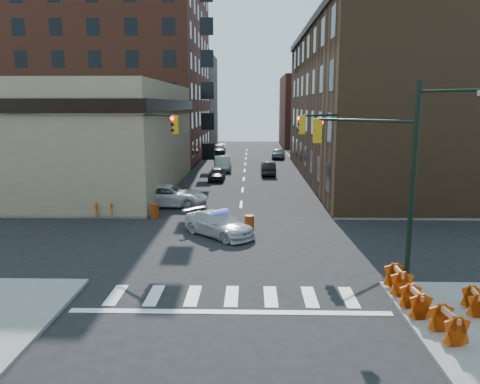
{
  "coord_description": "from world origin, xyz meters",
  "views": [
    {
      "loc": [
        0.72,
        -23.74,
        7.28
      ],
      "look_at": [
        0.08,
        3.32,
        2.2
      ],
      "focal_mm": 35.0,
      "sensor_mm": 36.0,
      "label": 1
    }
  ],
  "objects_px": {
    "pickup": "(169,196)",
    "pedestrian_b": "(64,201)",
    "pedestrian_a": "(132,195)",
    "parked_car_wfar": "(222,164)",
    "barricade_se_a": "(398,280)",
    "parked_car_enear": "(268,168)",
    "barrel_bank": "(155,211)",
    "police_car": "(219,224)",
    "parked_car_wnear": "(217,174)",
    "barricade_nw_a": "(139,207)",
    "barrel_road": "(249,224)"
  },
  "relations": [
    {
      "from": "pickup",
      "to": "barrel_bank",
      "type": "xyz_separation_m",
      "value": [
        -0.31,
        -3.73,
        -0.28
      ]
    },
    {
      "from": "barricade_se_a",
      "to": "barricade_nw_a",
      "type": "distance_m",
      "value": 18.36
    },
    {
      "from": "parked_car_enear",
      "to": "barricade_se_a",
      "type": "height_order",
      "value": "parked_car_enear"
    },
    {
      "from": "parked_car_wnear",
      "to": "pedestrian_b",
      "type": "bearing_deg",
      "value": -120.77
    },
    {
      "from": "pedestrian_b",
      "to": "barrel_road",
      "type": "height_order",
      "value": "pedestrian_b"
    },
    {
      "from": "parked_car_wnear",
      "to": "barrel_bank",
      "type": "xyz_separation_m",
      "value": [
        -2.91,
        -15.41,
        -0.15
      ]
    },
    {
      "from": "barrel_bank",
      "to": "barrel_road",
      "type": "bearing_deg",
      "value": -26.28
    },
    {
      "from": "pedestrian_a",
      "to": "barrel_road",
      "type": "relative_size",
      "value": 2.05
    },
    {
      "from": "parked_car_wfar",
      "to": "barrel_road",
      "type": "bearing_deg",
      "value": -90.69
    },
    {
      "from": "parked_car_enear",
      "to": "barrel_road",
      "type": "xyz_separation_m",
      "value": [
        -1.86,
        -22.16,
        -0.22
      ]
    },
    {
      "from": "pedestrian_b",
      "to": "barrel_road",
      "type": "xyz_separation_m",
      "value": [
        12.31,
        -3.75,
        -0.52
      ]
    },
    {
      "from": "police_car",
      "to": "parked_car_wfar",
      "type": "bearing_deg",
      "value": 46.87
    },
    {
      "from": "parked_car_enear",
      "to": "pedestrian_b",
      "type": "distance_m",
      "value": 23.23
    },
    {
      "from": "parked_car_wnear",
      "to": "barrel_road",
      "type": "xyz_separation_m",
      "value": [
        3.24,
        -18.44,
        -0.16
      ]
    },
    {
      "from": "barrel_bank",
      "to": "barricade_nw_a",
      "type": "xyz_separation_m",
      "value": [
        -1.21,
        0.68,
        0.1
      ]
    },
    {
      "from": "police_car",
      "to": "parked_car_wfar",
      "type": "distance_m",
      "value": 26.27
    },
    {
      "from": "barrel_road",
      "to": "barricade_nw_a",
      "type": "bearing_deg",
      "value": 153.2
    },
    {
      "from": "parked_car_enear",
      "to": "barrel_road",
      "type": "height_order",
      "value": "parked_car_enear"
    },
    {
      "from": "parked_car_enear",
      "to": "parked_car_wnear",
      "type": "bearing_deg",
      "value": 35.42
    },
    {
      "from": "parked_car_enear",
      "to": "pedestrian_b",
      "type": "xyz_separation_m",
      "value": [
        -14.17,
        -18.41,
        0.3
      ]
    },
    {
      "from": "pedestrian_a",
      "to": "pedestrian_b",
      "type": "bearing_deg",
      "value": -138.47
    },
    {
      "from": "police_car",
      "to": "barricade_nw_a",
      "type": "bearing_deg",
      "value": 94.26
    },
    {
      "from": "parked_car_wfar",
      "to": "barrel_bank",
      "type": "bearing_deg",
      "value": -105.45
    },
    {
      "from": "pickup",
      "to": "barrel_road",
      "type": "height_order",
      "value": "pickup"
    },
    {
      "from": "police_car",
      "to": "barricade_nw_a",
      "type": "height_order",
      "value": "police_car"
    },
    {
      "from": "parked_car_wfar",
      "to": "barricade_se_a",
      "type": "relative_size",
      "value": 3.81
    },
    {
      "from": "parked_car_wfar",
      "to": "barrel_bank",
      "type": "relative_size",
      "value": 4.9
    },
    {
      "from": "pickup",
      "to": "pedestrian_b",
      "type": "distance_m",
      "value": 7.15
    },
    {
      "from": "parked_car_wnear",
      "to": "parked_car_wfar",
      "type": "xyz_separation_m",
      "value": [
        0.09,
        6.85,
        0.15
      ]
    },
    {
      "from": "pickup",
      "to": "parked_car_wfar",
      "type": "xyz_separation_m",
      "value": [
        2.69,
        18.53,
        0.02
      ]
    },
    {
      "from": "pedestrian_a",
      "to": "pedestrian_b",
      "type": "height_order",
      "value": "pedestrian_a"
    },
    {
      "from": "pickup",
      "to": "barricade_nw_a",
      "type": "height_order",
      "value": "pickup"
    },
    {
      "from": "parked_car_enear",
      "to": "barrel_bank",
      "type": "xyz_separation_m",
      "value": [
        -8.0,
        -19.12,
        -0.21
      ]
    },
    {
      "from": "police_car",
      "to": "barricade_nw_a",
      "type": "xyz_separation_m",
      "value": [
        -5.64,
        4.65,
        -0.08
      ]
    },
    {
      "from": "parked_car_enear",
      "to": "barrel_bank",
      "type": "bearing_deg",
      "value": 66.6
    },
    {
      "from": "police_car",
      "to": "pickup",
      "type": "xyz_separation_m",
      "value": [
        -4.12,
        7.7,
        0.1
      ]
    },
    {
      "from": "parked_car_enear",
      "to": "pedestrian_a",
      "type": "distance_m",
      "value": 19.85
    },
    {
      "from": "barrel_road",
      "to": "barricade_nw_a",
      "type": "relative_size",
      "value": 0.81
    },
    {
      "from": "police_car",
      "to": "barricade_se_a",
      "type": "xyz_separation_m",
      "value": [
        7.47,
        -8.2,
        -0.05
      ]
    },
    {
      "from": "barricade_se_a",
      "to": "parked_car_enear",
      "type": "bearing_deg",
      "value": 8.23
    },
    {
      "from": "parked_car_wfar",
      "to": "barricade_nw_a",
      "type": "bearing_deg",
      "value": -108.81
    },
    {
      "from": "police_car",
      "to": "barricade_se_a",
      "type": "distance_m",
      "value": 11.09
    },
    {
      "from": "parked_car_enear",
      "to": "barricade_nw_a",
      "type": "height_order",
      "value": "parked_car_enear"
    },
    {
      "from": "pedestrian_a",
      "to": "parked_car_wfar",
      "type": "bearing_deg",
      "value": 101.62
    },
    {
      "from": "parked_car_wnear",
      "to": "barrel_bank",
      "type": "distance_m",
      "value": 15.68
    },
    {
      "from": "police_car",
      "to": "barrel_bank",
      "type": "relative_size",
      "value": 4.69
    },
    {
      "from": "pickup",
      "to": "barrel_bank",
      "type": "bearing_deg",
      "value": 177.29
    },
    {
      "from": "police_car",
      "to": "pedestrian_b",
      "type": "xyz_separation_m",
      "value": [
        -10.6,
        4.68,
        0.33
      ]
    },
    {
      "from": "police_car",
      "to": "pedestrian_b",
      "type": "height_order",
      "value": "pedestrian_b"
    },
    {
      "from": "parked_car_wfar",
      "to": "pedestrian_b",
      "type": "bearing_deg",
      "value": -120.82
    }
  ]
}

